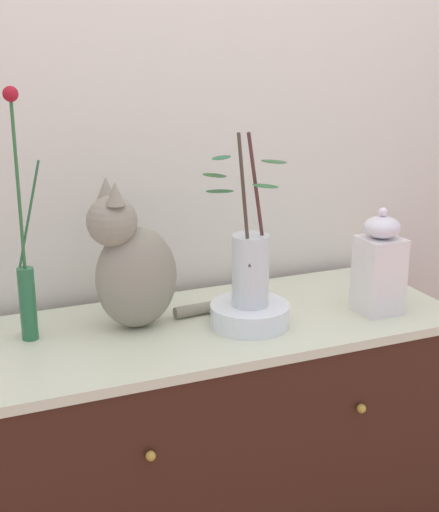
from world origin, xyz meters
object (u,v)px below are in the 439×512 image
vase_slim_green (25,272)px  bowl_porcelain (250,315)px  sideboard (220,459)px  cat_sitting (133,266)px  vase_glass_clear (250,265)px  jar_lidded_porcelain (379,266)px

vase_slim_green → bowl_porcelain: (0.54, -0.13, -0.15)m
sideboard → cat_sitting: cat_sitting is taller
cat_sitting → sideboard: bearing=-12.9°
vase_glass_clear → jar_lidded_porcelain: vase_glass_clear is taller
cat_sitting → vase_glass_clear: (0.28, -0.11, 0.00)m
jar_lidded_porcelain → sideboard: bearing=166.5°
sideboard → cat_sitting: size_ratio=2.90×
vase_glass_clear → jar_lidded_porcelain: bearing=-6.8°
vase_slim_green → vase_glass_clear: vase_slim_green is taller
bowl_porcelain → cat_sitting: bearing=158.9°
sideboard → vase_glass_clear: bearing=-44.5°
bowl_porcelain → vase_slim_green: bearing=166.3°
vase_slim_green → jar_lidded_porcelain: vase_slim_green is taller
bowl_porcelain → vase_glass_clear: 0.14m
vase_glass_clear → jar_lidded_porcelain: size_ratio=1.54×
jar_lidded_porcelain → vase_glass_clear: bearing=173.2°
vase_slim_green → vase_glass_clear: (0.54, -0.13, -0.01)m
cat_sitting → jar_lidded_porcelain: size_ratio=1.50×
jar_lidded_porcelain → bowl_porcelain: bearing=173.1°
bowl_porcelain → jar_lidded_porcelain: 0.38m
sideboard → bowl_porcelain: size_ratio=6.13×
cat_sitting → bowl_porcelain: size_ratio=2.11×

